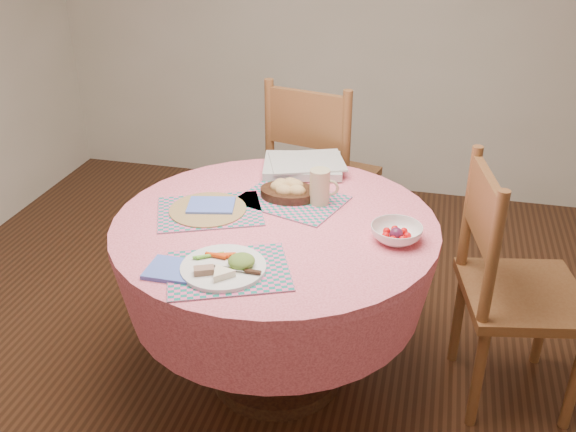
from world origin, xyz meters
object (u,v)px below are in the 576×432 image
at_px(wicker_trivet, 208,210).
at_px(fruit_bowl, 396,233).
at_px(dining_table, 276,265).
at_px(chair_right, 510,284).
at_px(dinner_plate, 225,267).
at_px(chair_back, 318,174).
at_px(latte_mug, 320,187).
at_px(bread_bowl, 288,189).

height_order(wicker_trivet, fruit_bowl, fruit_bowl).
distance_m(dining_table, chair_right, 0.90).
bearing_deg(fruit_bowl, dinner_plate, -146.89).
bearing_deg(chair_right, dining_table, 86.49).
bearing_deg(dining_table, chair_back, 90.60).
relative_size(dining_table, latte_mug, 8.77).
distance_m(dining_table, chair_back, 0.91).
bearing_deg(dining_table, wicker_trivet, 176.03).
height_order(dinner_plate, fruit_bowl, same).
xyz_separation_m(chair_right, latte_mug, (-0.76, 0.06, 0.30)).
relative_size(wicker_trivet, dinner_plate, 1.05).
bearing_deg(latte_mug, chair_back, 101.38).
distance_m(chair_back, fruit_bowl, 1.08).
height_order(chair_right, bread_bowl, chair_right).
bearing_deg(wicker_trivet, chair_right, 4.98).
relative_size(latte_mug, fruit_bowl, 0.60).
bearing_deg(latte_mug, fruit_bowl, -34.36).
relative_size(chair_right, bread_bowl, 4.41).
relative_size(dining_table, chair_back, 1.17).
relative_size(chair_back, wicker_trivet, 3.54).
bearing_deg(chair_back, latte_mug, 114.31).
xyz_separation_m(chair_right, bread_bowl, (-0.89, 0.09, 0.26)).
distance_m(chair_back, dinner_plate, 1.31).
xyz_separation_m(wicker_trivet, bread_bowl, (0.28, 0.19, 0.03)).
relative_size(chair_right, latte_mug, 7.17).
bearing_deg(bread_bowl, fruit_bowl, -28.13).
distance_m(dining_table, wicker_trivet, 0.34).
height_order(dining_table, bread_bowl, bread_bowl).
bearing_deg(bread_bowl, latte_mug, -10.45).
distance_m(latte_mug, fruit_bowl, 0.39).
distance_m(dinner_plate, bread_bowl, 0.59).
bearing_deg(latte_mug, chair_right, -4.83).
bearing_deg(wicker_trivet, chair_back, 73.27).
xyz_separation_m(dining_table, latte_mug, (0.14, 0.19, 0.27)).
relative_size(dining_table, wicker_trivet, 4.13).
xyz_separation_m(wicker_trivet, dinner_plate, (0.20, -0.40, 0.02)).
bearing_deg(latte_mug, bread_bowl, 169.55).
xyz_separation_m(dining_table, chair_back, (-0.01, 0.91, -0.00)).
distance_m(dinner_plate, fruit_bowl, 0.63).
relative_size(chair_right, dinner_plate, 3.56).
distance_m(chair_right, wicker_trivet, 1.20).
bearing_deg(fruit_bowl, bread_bowl, 151.87).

